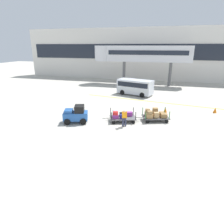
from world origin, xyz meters
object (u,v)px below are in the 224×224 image
object	(u,v)px
baggage_tug	(76,115)
baggage_cart_middle	(155,115)
safety_cone_near	(215,110)
baggage_cart_lead	(122,116)
baggage_handler	(124,117)
shuttle_van	(135,86)
safety_cone_far	(165,110)

from	to	relation	value
baggage_tug	baggage_cart_middle	xyz separation A→B (m)	(6.73, 2.31, -0.19)
baggage_cart_middle	safety_cone_near	size ratio (longest dim) A/B	5.59
baggage_cart_lead	safety_cone_near	distance (m)	9.96
baggage_handler	shuttle_van	xyz separation A→B (m)	(-0.99, 11.56, 0.37)
baggage_tug	shuttle_van	bearing A→B (deg)	74.12
baggage_cart_middle	baggage_handler	xyz separation A→B (m)	(-2.40, -2.10, 0.31)
baggage_cart_lead	baggage_handler	world-z (taller)	baggage_handler
baggage_cart_lead	safety_cone_far	distance (m)	5.29
baggage_tug	shuttle_van	xyz separation A→B (m)	(3.35, 11.77, 0.48)
safety_cone_near	baggage_cart_lead	bearing A→B (deg)	-150.63
safety_cone_near	safety_cone_far	size ratio (longest dim) A/B	1.00
baggage_handler	baggage_cart_lead	bearing A→B (deg)	113.40
baggage_tug	baggage_handler	size ratio (longest dim) A/B	1.50
baggage_cart_lead	baggage_handler	xyz separation A→B (m)	(0.50, -1.16, 0.36)
baggage_tug	baggage_handler	distance (m)	4.34
baggage_tug	baggage_cart_middle	size ratio (longest dim) A/B	0.76
baggage_cart_middle	shuttle_van	world-z (taller)	shuttle_van
baggage_tug	baggage_cart_middle	distance (m)	7.12
baggage_cart_lead	shuttle_van	xyz separation A→B (m)	(-0.49, 10.41, 0.73)
shuttle_van	baggage_tug	bearing A→B (deg)	-105.88
baggage_handler	shuttle_van	size ratio (longest dim) A/B	0.30
baggage_cart_lead	safety_cone_near	xyz separation A→B (m)	(8.68, 4.88, -0.23)
baggage_tug	shuttle_van	world-z (taller)	shuttle_van
baggage_cart_middle	safety_cone_far	distance (m)	2.91
baggage_cart_middle	baggage_handler	bearing A→B (deg)	-138.72
baggage_cart_middle	safety_cone_near	world-z (taller)	baggage_cart_middle
baggage_handler	baggage_cart_middle	bearing A→B (deg)	41.28
baggage_handler	baggage_tug	bearing A→B (deg)	-177.31
baggage_tug	safety_cone_near	xyz separation A→B (m)	(12.51, 6.25, -0.48)
safety_cone_near	safety_cone_far	distance (m)	5.04
baggage_cart_lead	shuttle_van	world-z (taller)	shuttle_van
baggage_handler	safety_cone_near	size ratio (longest dim) A/B	2.84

